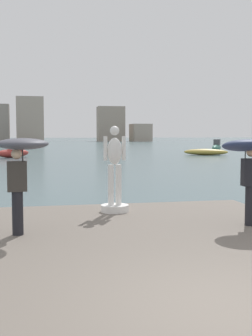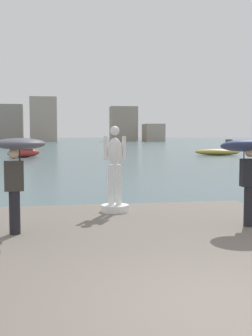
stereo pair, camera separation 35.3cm
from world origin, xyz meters
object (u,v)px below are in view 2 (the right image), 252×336
Objects in this scene: onlooker_right at (246,157)px; boat_near at (229,147)px; onlooker_left at (18,157)px; statue_white_figure at (115,180)px; boat_leftward at (217,152)px; boat_far at (24,152)px.

onlooker_right is 52.27m from boat_near.
onlooker_left is 4.83m from onlooker_right.
statue_white_figure is at bearing -116.07° from boat_near.
statue_white_figure is 3.46m from onlooker_right.
statue_white_figure is 51.27m from boat_near.
statue_white_figure is at bearing -115.27° from boat_leftward.
boat_leftward is at bearing 69.44° from onlooker_right.
onlooker_left is at bearing -86.84° from boat_far.
boat_near is at bearing 61.48° from boat_leftward.
boat_far is at bearing -178.12° from boat_leftward.
statue_white_figure reaches higher than onlooker_left.
onlooker_right is at bearing -110.56° from boat_leftward.
boat_far is (-6.84, 36.51, -1.38)m from onlooker_right.
onlooker_left is 36.50m from boat_far.
boat_near is 1.21× the size of boat_far.
statue_white_figure reaches higher than onlooker_right.
onlooker_right is 0.43× the size of boat_near.
boat_leftward is (-6.03, -11.09, -0.21)m from boat_near.
statue_white_figure reaches higher than boat_far.
boat_near is at bearing 63.93° from statue_white_figure.
statue_white_figure reaches higher than boat_leftward.
boat_near is at bearing 23.71° from boat_far.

